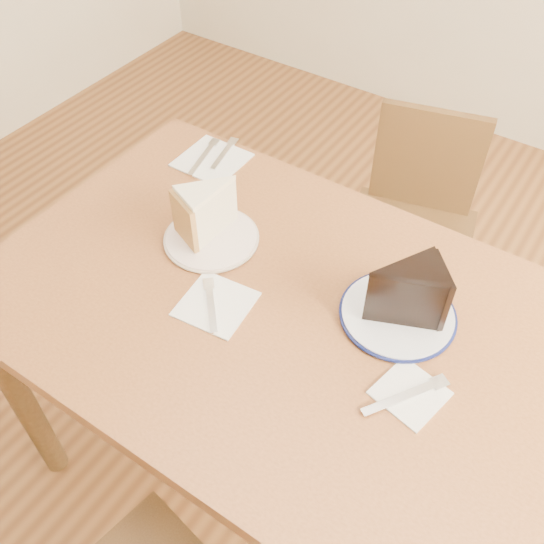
% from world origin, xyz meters
% --- Properties ---
extents(ground, '(4.00, 4.00, 0.00)m').
position_xyz_m(ground, '(0.00, 0.00, 0.00)').
color(ground, '#482913').
rests_on(ground, ground).
extents(table, '(1.20, 0.80, 0.75)m').
position_xyz_m(table, '(0.00, 0.00, 0.65)').
color(table, '#532D16').
rests_on(table, ground).
extents(chair_far, '(0.45, 0.45, 0.76)m').
position_xyz_m(chair_far, '(0.02, 0.72, 0.42)').
color(chair_far, '#301E0E').
rests_on(chair_far, ground).
extents(plate_cream, '(0.20, 0.20, 0.01)m').
position_xyz_m(plate_cream, '(-0.22, 0.07, 0.76)').
color(plate_cream, silver).
rests_on(plate_cream, table).
extents(plate_navy, '(0.22, 0.22, 0.01)m').
position_xyz_m(plate_navy, '(0.22, 0.10, 0.76)').
color(plate_navy, white).
rests_on(plate_navy, table).
extents(carrot_cake, '(0.13, 0.15, 0.11)m').
position_xyz_m(carrot_cake, '(-0.23, 0.10, 0.82)').
color(carrot_cake, beige).
rests_on(carrot_cake, plate_cream).
extents(chocolate_cake, '(0.17, 0.16, 0.12)m').
position_xyz_m(chocolate_cake, '(0.22, 0.10, 0.82)').
color(chocolate_cake, black).
rests_on(chocolate_cake, plate_navy).
extents(napkin_cream, '(0.15, 0.15, 0.00)m').
position_xyz_m(napkin_cream, '(-0.10, -0.07, 0.75)').
color(napkin_cream, white).
rests_on(napkin_cream, table).
extents(napkin_navy, '(0.13, 0.13, 0.00)m').
position_xyz_m(napkin_navy, '(0.31, -0.04, 0.75)').
color(napkin_navy, white).
rests_on(napkin_navy, table).
extents(napkin_spare, '(0.16, 0.16, 0.00)m').
position_xyz_m(napkin_spare, '(-0.40, 0.30, 0.75)').
color(napkin_spare, white).
rests_on(napkin_spare, table).
extents(fork_cream, '(0.11, 0.11, 0.00)m').
position_xyz_m(fork_cream, '(-0.10, -0.08, 0.76)').
color(fork_cream, silver).
rests_on(fork_cream, napkin_cream).
extents(knife_navy, '(0.11, 0.15, 0.00)m').
position_xyz_m(knife_navy, '(0.31, -0.06, 0.76)').
color(knife_navy, silver).
rests_on(knife_navy, napkin_navy).
extents(fork_spare, '(0.04, 0.14, 0.00)m').
position_xyz_m(fork_spare, '(-0.38, 0.34, 0.76)').
color(fork_spare, white).
rests_on(fork_spare, napkin_spare).
extents(knife_spare, '(0.05, 0.16, 0.00)m').
position_xyz_m(knife_spare, '(-0.42, 0.30, 0.76)').
color(knife_spare, silver).
rests_on(knife_spare, napkin_spare).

